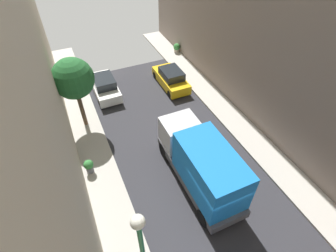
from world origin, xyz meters
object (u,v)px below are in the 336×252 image
object	(u,v)px
delivery_truck	(201,163)
potted_plant_3	(89,166)
parked_car_left_3	(105,86)
potted_plant_0	(177,48)
parked_car_right_2	(171,78)
street_tree_0	(73,79)
lamp_post	(142,250)

from	to	relation	value
delivery_truck	potted_plant_3	size ratio (longest dim) A/B	7.08
parked_car_left_3	potted_plant_0	bearing A→B (deg)	24.98
parked_car_right_2	potted_plant_3	distance (m)	10.48
parked_car_left_3	potted_plant_0	world-z (taller)	parked_car_left_3
potted_plant_0	street_tree_0	bearing A→B (deg)	-146.04
parked_car_left_3	street_tree_0	size ratio (longest dim) A/B	0.82
parked_car_right_2	delivery_truck	bearing A→B (deg)	-105.52
parked_car_left_3	lamp_post	xyz separation A→B (m)	(-1.90, -14.75, 3.36)
parked_car_left_3	potted_plant_3	world-z (taller)	parked_car_left_3
delivery_truck	parked_car_right_2	bearing A→B (deg)	74.48
delivery_truck	street_tree_0	xyz separation A→B (m)	(-4.96, 7.64, 2.13)
delivery_truck	parked_car_left_3	bearing A→B (deg)	103.92
parked_car_right_2	lamp_post	xyz separation A→B (m)	(-7.30, -13.58, 3.36)
parked_car_right_2	street_tree_0	distance (m)	8.56
potted_plant_3	street_tree_0	bearing A→B (deg)	82.11
parked_car_right_2	street_tree_0	world-z (taller)	street_tree_0
parked_car_left_3	street_tree_0	xyz separation A→B (m)	(-2.26, -3.26, 3.20)
street_tree_0	lamp_post	size ratio (longest dim) A/B	0.84
parked_car_left_3	street_tree_0	world-z (taller)	street_tree_0
parked_car_left_3	parked_car_right_2	bearing A→B (deg)	-12.22
delivery_truck	potted_plant_0	world-z (taller)	delivery_truck
parked_car_right_2	potted_plant_3	size ratio (longest dim) A/B	4.51
delivery_truck	potted_plant_0	distance (m)	15.87
street_tree_0	potted_plant_3	distance (m)	5.46
street_tree_0	potted_plant_3	size ratio (longest dim) A/B	5.48
lamp_post	potted_plant_0	bearing A→B (deg)	61.18
parked_car_right_2	potted_plant_0	bearing A→B (deg)	59.72
delivery_truck	potted_plant_3	distance (m)	6.56
parked_car_right_2	street_tree_0	xyz separation A→B (m)	(-7.66, -2.09, 3.20)
delivery_truck	potted_plant_3	xyz separation A→B (m)	(-5.57, 3.28, -1.11)
potted_plant_0	potted_plant_3	xyz separation A→B (m)	(-11.22, -11.50, 0.05)
parked_car_left_3	street_tree_0	distance (m)	5.10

